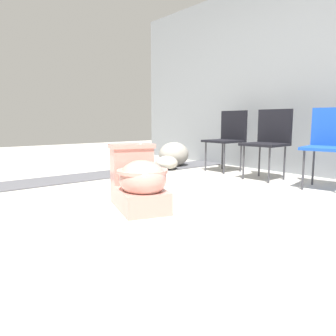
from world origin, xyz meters
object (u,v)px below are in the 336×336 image
toilet (139,181)px  boulder_far (167,163)px  folding_chair_right (330,139)px  folding_chair_left (229,134)px  boulder_near (174,154)px  folding_chair_middle (270,136)px

toilet → boulder_far: 2.10m
toilet → folding_chair_right: (0.58, 1.99, 0.29)m
toilet → folding_chair_right: size_ratio=0.85×
folding_chair_left → boulder_near: (-0.81, -0.30, -0.33)m
boulder_near → folding_chair_right: bearing=5.1°
folding_chair_left → folding_chair_right: bearing=86.9°
folding_chair_left → folding_chair_right: size_ratio=1.00×
folding_chair_left → folding_chair_middle: bearing=82.4°
toilet → folding_chair_middle: (-0.14, 1.98, 0.29)m
folding_chair_left → boulder_far: size_ratio=2.35×
toilet → folding_chair_right: folding_chair_right is taller
folding_chair_right → boulder_far: folding_chair_right is taller
toilet → folding_chair_middle: size_ratio=0.85×
folding_chair_middle → boulder_near: size_ratio=1.76×
toilet → folding_chair_left: 2.28m
folding_chair_middle → boulder_far: size_ratio=2.35×
folding_chair_left → folding_chair_right: (1.44, -0.10, 0.00)m
boulder_far → folding_chair_left: bearing=44.3°
boulder_near → boulder_far: boulder_near is taller
folding_chair_right → boulder_near: (-2.25, -0.20, -0.33)m
folding_chair_left → folding_chair_middle: size_ratio=1.00×
folding_chair_middle → folding_chair_right: bearing=87.7°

